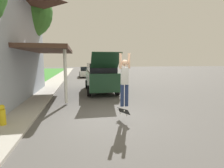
% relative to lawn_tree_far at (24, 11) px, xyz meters
% --- Properties ---
extents(ground_plane, '(120.00, 120.00, 0.00)m').
position_rel_lawn_tree_far_xyz_m(ground_plane, '(4.83, -7.44, -5.78)').
color(ground_plane, '#54514F').
extents(sidewalk, '(1.80, 80.00, 0.10)m').
position_rel_lawn_tree_far_xyz_m(sidewalk, '(1.23, -1.44, -5.73)').
color(sidewalk, '#ADA89E').
rests_on(sidewalk, ground_plane).
extents(lawn_tree_far, '(3.97, 3.97, 7.72)m').
position_rel_lawn_tree_far_xyz_m(lawn_tree_far, '(0.00, 0.00, 0.00)').
color(lawn_tree_far, brown).
rests_on(lawn_tree_far, lawn).
extents(suv_parked, '(2.05, 5.74, 2.70)m').
position_rel_lawn_tree_far_xyz_m(suv_parked, '(5.29, -1.46, -4.65)').
color(suv_parked, '#193823').
rests_on(suv_parked, ground_plane).
extents(car_down_street, '(1.99, 4.15, 1.42)m').
position_rel_lawn_tree_far_xyz_m(car_down_street, '(4.80, 10.62, -5.09)').
color(car_down_street, silver).
rests_on(car_down_street, ground_plane).
extents(skateboarder, '(0.41, 0.23, 1.95)m').
position_rel_lawn_tree_far_xyz_m(skateboarder, '(5.41, -7.83, -4.22)').
color(skateboarder, navy).
rests_on(skateboarder, ground_plane).
extents(skateboard, '(0.32, 0.78, 0.31)m').
position_rel_lawn_tree_far_xyz_m(skateboard, '(5.35, -7.92, -5.39)').
color(skateboard, black).
rests_on(skateboard, ground_plane).
extents(fire_hydrant, '(0.20, 0.20, 0.69)m').
position_rel_lawn_tree_far_xyz_m(fire_hydrant, '(1.26, -7.79, -5.34)').
color(fire_hydrant, gold).
rests_on(fire_hydrant, sidewalk).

